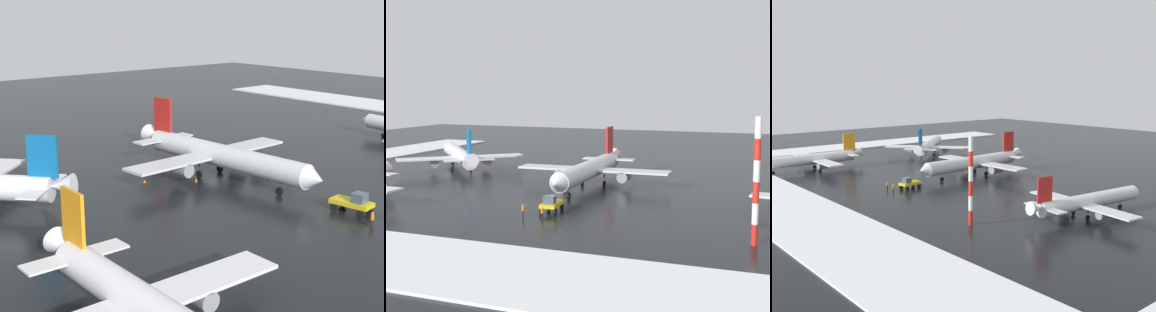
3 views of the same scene
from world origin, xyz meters
The scene contains 13 objects.
ground_plane centered at (0.00, 0.00, 0.00)m, with size 240.00×240.00×0.00m, color black.
snow_bank_far centered at (0.00, -50.00, 0.15)m, with size 152.00×16.00×0.29m, color white.
snow_bank_left centered at (-67.00, 0.00, 0.15)m, with size 14.00×116.00×0.29m, color white.
airplane_foreground_jet centered at (-2.29, -4.50, 3.18)m, with size 26.81×32.36×9.61m.
airplane_distant_tail centered at (36.07, -12.92, 2.60)m, with size 22.02×26.46×7.86m.
airplane_parked_starboard centered at (-33.72, -32.13, 2.87)m, with size 24.11×29.16×8.67m.
airplane_far_rear centered at (-34.71, 5.43, 3.02)m, with size 23.48×24.76×9.13m.
pushback_tug centered at (-0.32, -24.51, 1.28)m, with size 2.76×4.82×2.50m.
ground_crew_near_tug centered at (-2.63, -28.45, 0.97)m, with size 0.36×0.36×1.71m.
ground_crew_by_nose_gear centered at (0.36, -28.86, 0.97)m, with size 0.36×0.36×1.71m.
antenna_mast centered at (27.17, -31.15, 7.07)m, with size 0.70×0.70×14.13m.
traffic_cone_near_nose centered at (-5.95, -3.87, 0.28)m, with size 0.36×0.36×0.55m, color orange.
traffic_cone_mid_line centered at (-11.37, 0.24, 0.28)m, with size 0.36×0.36×0.55m, color orange.
Camera 3 is at (82.79, -79.15, 22.78)m, focal length 45.00 mm.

